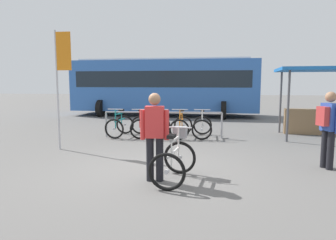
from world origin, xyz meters
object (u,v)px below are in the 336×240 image
Objects in this scene: pedestrian_with_backpack at (328,125)px; market_stall at (324,96)px; bus_distant at (164,84)px; racked_bike_teal at (120,126)px; racked_bike_orange at (181,126)px; racked_bike_white at (202,126)px; banner_flag at (61,67)px; person_with_featured_bike at (155,133)px; racked_bike_black at (161,126)px; featured_bicycle at (175,157)px; racked_bike_red at (140,126)px.

market_stall is at bearing 72.62° from pedestrian_with_backpack.
bus_distant reaches higher than pedestrian_with_backpack.
racked_bike_teal and racked_bike_orange have the same top height.
market_stall is (1.28, 4.09, 0.46)m from pedestrian_with_backpack.
racked_bike_orange and racked_bike_white have the same top height.
bus_distant is (-2.32, 6.58, 1.37)m from racked_bike_white.
banner_flag reaches higher than racked_bike_teal.
racked_bike_teal is 1.05× the size of racked_bike_orange.
person_with_featured_bike is 1.00× the size of pedestrian_with_backpack.
market_stall is at bearing -42.86° from bus_distant.
person_with_featured_bike is 3.97m from banner_flag.
person_with_featured_bike is 3.71m from pedestrian_with_backpack.
person_with_featured_bike is 11.46m from bus_distant.
racked_bike_black is 0.97× the size of featured_bicycle.
racked_bike_red is 3.35m from banner_flag.
featured_bicycle is 0.38× the size of banner_flag.
racked_bike_red and featured_bicycle have the same top height.
racked_bike_white is at bearing -170.23° from market_stall.
featured_bicycle is at bearing -94.38° from racked_bike_white.
racked_bike_teal is 0.96× the size of racked_bike_red.
person_with_featured_bike is at bearing -98.63° from racked_bike_white.
person_with_featured_bike is at bearing -37.66° from banner_flag.
racked_bike_black is 6.89m from bus_distant.
racked_bike_white is at bearing 4.49° from racked_bike_orange.
racked_bike_orange is 4.59m from featured_bicycle.
racked_bike_teal is at bearing 68.24° from banner_flag.
banner_flag is (-2.98, -2.39, 1.86)m from racked_bike_orange.
person_with_featured_bike is (-0.02, -4.68, 0.54)m from racked_bike_orange.
person_with_featured_bike reaches higher than racked_bike_white.
banner_flag is (-2.96, 2.29, 1.32)m from person_with_featured_bike.
person_with_featured_bike is 0.50× the size of market_stall.
pedestrian_with_backpack is at bearing -107.38° from market_stall.
person_with_featured_bike and pedestrian_with_backpack have the same top height.
racked_bike_teal is 6.41m from pedestrian_with_backpack.
banner_flag is (-1.59, -2.28, 1.86)m from racked_bike_red.
racked_bike_orange is 1.01× the size of racked_bike_white.
racked_bike_orange is (2.09, 0.16, -0.00)m from racked_bike_teal.
racked_bike_orange is 4.71m from person_with_featured_bike.
market_stall reaches higher than person_with_featured_bike.
racked_bike_white is (1.40, 0.11, 0.00)m from racked_bike_black.
pedestrian_with_backpack reaches higher than featured_bicycle.
racked_bike_black is at bearing 141.49° from pedestrian_with_backpack.
featured_bicycle is at bearing -68.74° from racked_bike_red.
racked_bike_white is at bearing 85.62° from featured_bicycle.
bus_distant reaches higher than market_stall.
pedestrian_with_backpack is at bearing -44.21° from racked_bike_orange.
racked_bike_teal is 0.71× the size of person_with_featured_bike.
market_stall is (4.38, 5.32, 0.95)m from featured_bicycle.
racked_bike_black is 0.72× the size of pedestrian_with_backpack.
racked_bike_red is at bearing 4.49° from racked_bike_teal.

